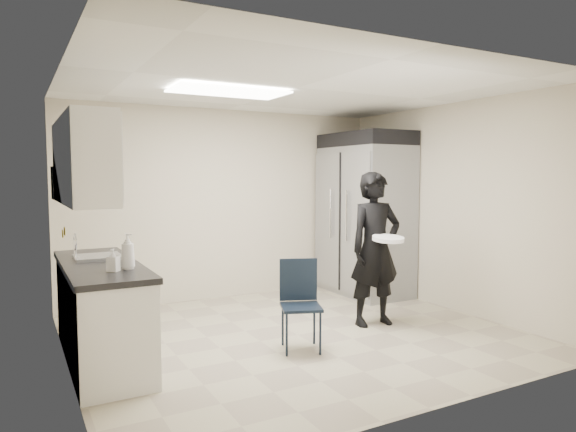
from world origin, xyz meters
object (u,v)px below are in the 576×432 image
lower_counter (102,314)px  man_tuxedo (375,249)px  folding_chair (301,307)px  commercial_fridge (365,221)px

lower_counter → man_tuxedo: man_tuxedo is taller
folding_chair → man_tuxedo: (1.17, 0.35, 0.45)m
commercial_fridge → lower_counter: bearing=-164.1°
lower_counter → folding_chair: lower_counter is taller
lower_counter → folding_chair: (1.75, -0.62, -0.01)m
lower_counter → commercial_fridge: commercial_fridge is taller
commercial_fridge → folding_chair: bearing=-140.1°
folding_chair → man_tuxedo: man_tuxedo is taller
commercial_fridge → man_tuxedo: bearing=-122.6°
folding_chair → man_tuxedo: size_ratio=0.49×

